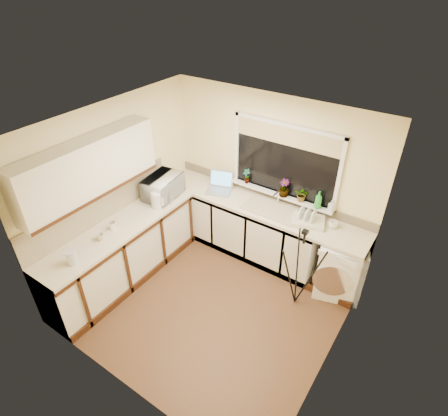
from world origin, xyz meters
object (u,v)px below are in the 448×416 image
laptop (220,185)px  steel_jar (113,226)px  microwave (163,187)px  plant_d (302,195)px  soap_bottle_green (318,200)px  cup_left (100,237)px  tripod (300,269)px  soap_bottle_clear (332,205)px  glass_jug (72,257)px  washing_machine (340,266)px  plant_a (247,176)px  kettle (157,200)px  dish_rack (308,221)px  cup_back (333,224)px  plant_c (284,188)px

laptop → steel_jar: size_ratio=4.05×
microwave → plant_d: 2.02m
soap_bottle_green → cup_left: size_ratio=2.60×
tripod → soap_bottle_clear: size_ratio=7.21×
glass_jug → laptop: bearing=78.5°
tripod → steel_jar: bearing=-158.4°
washing_machine → plant_a: 1.84m
washing_machine → plant_a: (-1.66, 0.26, 0.74)m
microwave → soap_bottle_green: (2.09, 0.78, 0.11)m
glass_jug → soap_bottle_green: (1.99, 2.49, 0.19)m
tripod → cup_left: (-2.21, -1.24, 0.34)m
plant_a → soap_bottle_green: 1.14m
kettle → washing_machine: bearing=17.9°
microwave → tripod: bearing=-97.0°
plant_d → tripod: bearing=-63.7°
tripod → cup_left: tripod is taller
microwave → plant_d: (1.84, 0.81, 0.09)m
dish_rack → soap_bottle_clear: (0.22, 0.24, 0.20)m
cup_left → soap_bottle_green: bearing=44.4°
dish_rack → plant_d: 0.39m
dish_rack → tripod: (0.18, -0.57, -0.33)m
washing_machine → tripod: (-0.37, -0.54, 0.18)m
plant_a → dish_rack: bearing=-11.7°
glass_jug → microwave: size_ratio=0.30×
dish_rack → cup_back: (0.31, 0.10, 0.02)m
steel_jar → plant_a: size_ratio=0.49×
dish_rack → glass_jug: bearing=-149.5°
steel_jar → cup_back: size_ratio=0.92×
steel_jar → microwave: (0.00, 0.99, 0.11)m
laptop → plant_a: size_ratio=1.98×
glass_jug → soap_bottle_green: bearing=51.4°
laptop → glass_jug: (-0.48, -2.34, 0.02)m
laptop → kettle: bearing=-135.6°
kettle → cup_left: size_ratio=2.36×
plant_a → kettle: bearing=-128.2°
dish_rack → plant_d: plant_d is taller
steel_jar → cup_left: (0.04, -0.24, -0.01)m
cup_back → washing_machine: bearing=-27.6°
kettle → plant_c: size_ratio=0.86×
washing_machine → soap_bottle_green: soap_bottle_green is taller
plant_d → soap_bottle_clear: bearing=0.5°
steel_jar → plant_a: 2.04m
microwave → plant_c: plant_c is taller
laptop → soap_bottle_green: 1.53m
steel_jar → soap_bottle_clear: bearing=38.4°
plant_a → plant_d: (0.89, 0.01, -0.01)m
kettle → cup_back: (2.26, 0.93, -0.07)m
glass_jug → steel_jar: (-0.11, 0.72, -0.03)m
glass_jug → microwave: microwave is taller
laptop → plant_a: (0.36, 0.17, 0.19)m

